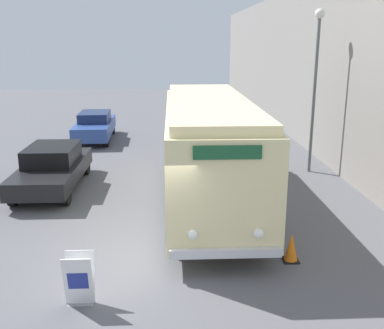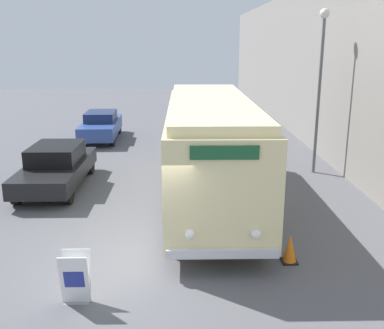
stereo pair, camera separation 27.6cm
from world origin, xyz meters
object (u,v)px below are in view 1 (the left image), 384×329
object	(u,v)px
streetlamp	(316,68)
traffic_cone	(291,248)
sign_board	(79,280)
parked_car_mid	(95,126)
parked_car_near	(53,167)
vintage_bus	(208,145)

from	to	relation	value
streetlamp	traffic_cone	distance (m)	8.59
sign_board	parked_car_mid	world-z (taller)	parked_car_mid
parked_car_near	traffic_cone	size ratio (longest dim) A/B	7.10
streetlamp	parked_car_near	xyz separation A→B (m)	(-9.43, -1.65, -3.20)
streetlamp	parked_car_near	distance (m)	10.10
parked_car_mid	streetlamp	bearing A→B (deg)	-36.08
vintage_bus	sign_board	distance (m)	6.50
vintage_bus	traffic_cone	size ratio (longest dim) A/B	14.40
vintage_bus	parked_car_mid	xyz separation A→B (m)	(-5.06, 9.51, -1.09)
parked_car_near	sign_board	bearing A→B (deg)	-72.33
sign_board	traffic_cone	bearing A→B (deg)	18.94
streetlamp	parked_car_mid	world-z (taller)	streetlamp
sign_board	streetlamp	world-z (taller)	streetlamp
streetlamp	traffic_cone	world-z (taller)	streetlamp
traffic_cone	vintage_bus	bearing A→B (deg)	111.29
parked_car_mid	traffic_cone	xyz separation A→B (m)	(6.67, -13.63, -0.40)
sign_board	parked_car_mid	size ratio (longest dim) A/B	0.22
streetlamp	traffic_cone	xyz separation A→B (m)	(-2.62, -7.34, -3.62)
sign_board	parked_car_near	xyz separation A→B (m)	(-2.30, 7.23, 0.25)
parked_car_mid	traffic_cone	bearing A→B (deg)	-65.90
parked_car_mid	traffic_cone	world-z (taller)	parked_car_mid
parked_car_near	parked_car_mid	world-z (taller)	parked_car_near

